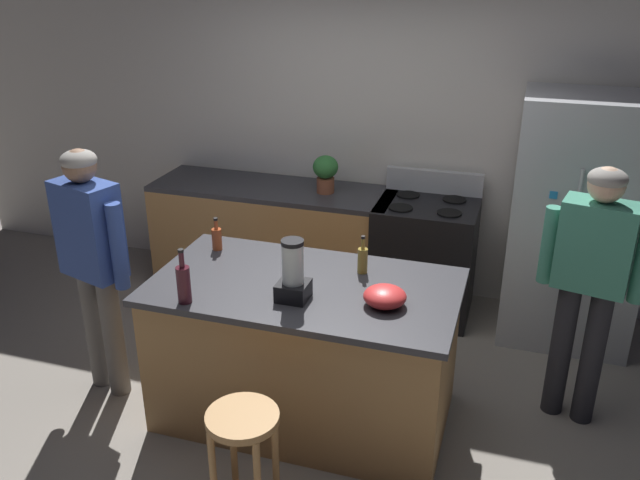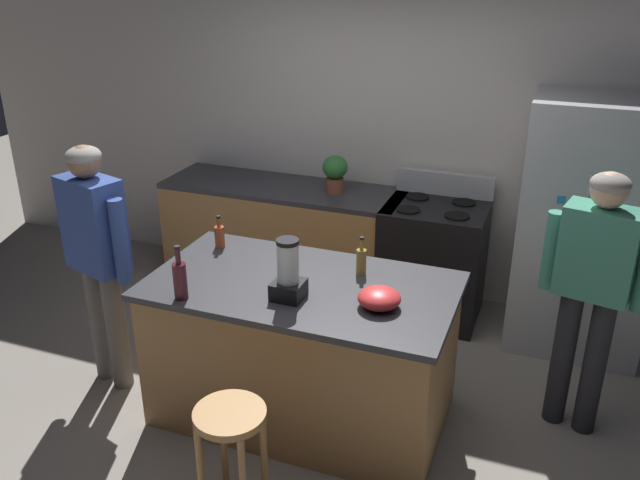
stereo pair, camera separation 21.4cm
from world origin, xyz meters
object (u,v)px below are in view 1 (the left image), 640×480
(bottle_vinegar, at_px, (363,259))
(bottle_wine, at_px, (184,283))
(stove_range, at_px, (424,257))
(kitchen_island, at_px, (305,351))
(blender_appliance, at_px, (293,274))
(bar_stool, at_px, (243,438))
(potted_plant, at_px, (326,171))
(bottle_cooking_sauce, at_px, (217,238))
(refrigerator, at_px, (576,222))
(mixing_bowl, at_px, (385,296))
(person_by_sink_right, at_px, (591,274))
(person_by_island_left, at_px, (92,252))

(bottle_vinegar, xyz_separation_m, bottle_wine, (-0.83, -0.65, 0.03))
(stove_range, height_order, bottle_wine, bottle_wine)
(kitchen_island, distance_m, stove_range, 1.60)
(blender_appliance, bearing_deg, bottle_wine, -158.66)
(stove_range, distance_m, bottle_vinegar, 1.40)
(blender_appliance, bearing_deg, bar_stool, -91.60)
(potted_plant, distance_m, bottle_cooking_sauce, 1.31)
(stove_range, height_order, blender_appliance, blender_appliance)
(bar_stool, relative_size, potted_plant, 2.11)
(kitchen_island, bearing_deg, refrigerator, 44.40)
(mixing_bowl, bearing_deg, refrigerator, 57.24)
(blender_appliance, height_order, mixing_bowl, blender_appliance)
(blender_appliance, bearing_deg, bottle_vinegar, 56.54)
(kitchen_island, relative_size, person_by_sink_right, 1.10)
(stove_range, distance_m, blender_appliance, 1.87)
(person_by_sink_right, height_order, bottle_cooking_sauce, person_by_sink_right)
(person_by_sink_right, distance_m, bottle_cooking_sauce, 2.26)
(refrigerator, bearing_deg, person_by_island_left, -150.33)
(person_by_island_left, height_order, bottle_wine, person_by_island_left)
(stove_range, distance_m, bottle_cooking_sauce, 1.77)
(stove_range, relative_size, blender_appliance, 3.11)
(person_by_island_left, xyz_separation_m, bottle_cooking_sauce, (0.64, 0.42, 0.00))
(bottle_vinegar, bearing_deg, person_by_sink_right, 10.66)
(mixing_bowl, bearing_deg, bar_stool, -123.99)
(bottle_cooking_sauce, xyz_separation_m, mixing_bowl, (1.18, -0.40, -0.03))
(refrigerator, xyz_separation_m, bottle_wine, (-2.08, -1.90, 0.12))
(potted_plant, bearing_deg, mixing_bowl, -63.00)
(blender_appliance, xyz_separation_m, bottle_wine, (-0.55, -0.21, -0.03))
(stove_range, bearing_deg, kitchen_island, -107.21)
(person_by_island_left, distance_m, potted_plant, 1.94)
(stove_range, height_order, person_by_sink_right, person_by_sink_right)
(person_by_sink_right, height_order, blender_appliance, person_by_sink_right)
(kitchen_island, height_order, potted_plant, potted_plant)
(person_by_island_left, relative_size, bar_stool, 2.58)
(bottle_cooking_sauce, bearing_deg, blender_appliance, -34.81)
(person_by_sink_right, xyz_separation_m, bar_stool, (-1.59, -1.36, -0.49))
(person_by_island_left, bearing_deg, bar_stool, -29.83)
(kitchen_island, relative_size, bar_stool, 2.81)
(stove_range, relative_size, bottle_vinegar, 4.63)
(bottle_cooking_sauce, bearing_deg, kitchen_island, -22.79)
(bar_stool, relative_size, mixing_bowl, 2.70)
(potted_plant, distance_m, blender_appliance, 1.77)
(person_by_sink_right, height_order, potted_plant, person_by_sink_right)
(stove_range, relative_size, person_by_sink_right, 0.68)
(person_by_island_left, relative_size, mixing_bowl, 6.95)
(bottle_vinegar, bearing_deg, refrigerator, 45.21)
(mixing_bowl, bearing_deg, blender_appliance, -170.96)
(potted_plant, bearing_deg, refrigerator, -1.53)
(mixing_bowl, bearing_deg, stove_range, 90.83)
(blender_appliance, bearing_deg, kitchen_island, 89.53)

